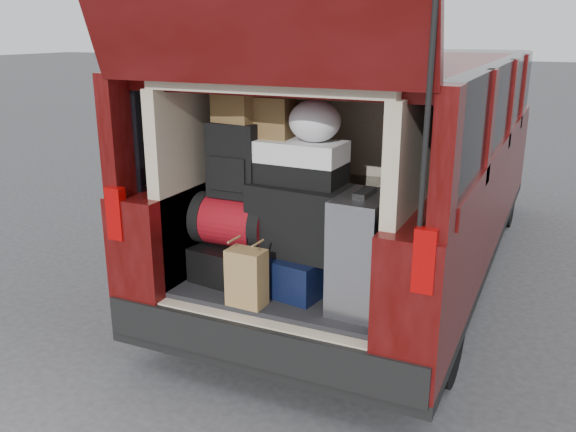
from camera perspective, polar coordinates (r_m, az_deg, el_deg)
name	(u,v)px	position (r m, az deg, el deg)	size (l,w,h in m)	color
ground	(282,380)	(3.76, -0.56, -15.08)	(80.00, 80.00, 0.00)	#353537
minivan	(379,168)	(5.04, 8.47, 4.42)	(1.90, 5.35, 2.77)	black
load_floor	(301,319)	(3.84, 1.20, -9.61)	(1.24, 1.05, 0.55)	black
black_hardshell	(238,258)	(3.76, -4.69, -3.98)	(0.38, 0.52, 0.21)	black
navy_hardshell	(300,268)	(3.58, 1.09, -4.90)	(0.41, 0.51, 0.22)	black
silver_roller	(363,253)	(3.26, 7.00, -3.44)	(0.26, 0.42, 0.63)	silver
kraft_bag	(247,278)	(3.33, -3.89, -5.77)	(0.21, 0.13, 0.32)	olive
red_duffel	(234,221)	(3.63, -5.07, -0.48)	(0.46, 0.30, 0.30)	maroon
black_soft_case	(301,219)	(3.45, 1.21, -0.27)	(0.56, 0.33, 0.40)	black
backpack	(236,160)	(3.55, -4.93, 5.26)	(0.30, 0.18, 0.43)	black
twotone_duffel	(297,162)	(3.42, 0.87, 5.11)	(0.53, 0.27, 0.24)	white
grocery_sack_lower	(238,102)	(3.52, -4.73, 10.57)	(0.24, 0.20, 0.22)	brown
grocery_sack_upper	(272,117)	(3.49, -1.51, 9.24)	(0.23, 0.19, 0.23)	brown
plastic_bag_center	(315,121)	(3.34, 2.52, 8.87)	(0.29, 0.27, 0.23)	white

